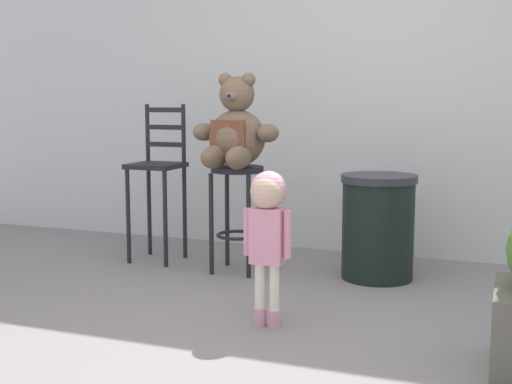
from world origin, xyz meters
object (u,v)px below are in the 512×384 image
object	(u,v)px
child_walking	(268,215)
bar_chair_empty	(158,174)
bar_stool_with_teddy	(237,198)
teddy_bear	(235,133)
trash_bin	(378,226)

from	to	relation	value
child_walking	bar_chair_empty	world-z (taller)	bar_chair_empty
bar_stool_with_teddy	teddy_bear	size ratio (longest dim) A/B	1.17
teddy_bear	child_walking	distance (m)	1.22
teddy_bear	trash_bin	xyz separation A→B (m)	(0.96, 0.20, -0.63)
bar_stool_with_teddy	child_walking	world-z (taller)	child_walking
trash_bin	teddy_bear	bearing A→B (deg)	-168.01
child_walking	trash_bin	world-z (taller)	child_walking
trash_bin	bar_chair_empty	distance (m)	1.68
trash_bin	bar_chair_empty	bearing A→B (deg)	-178.22
bar_stool_with_teddy	child_walking	distance (m)	1.19
teddy_bear	child_walking	size ratio (longest dim) A/B	0.77
bar_stool_with_teddy	child_walking	bearing A→B (deg)	-59.74
bar_stool_with_teddy	child_walking	xyz separation A→B (m)	(0.60, -1.02, 0.08)
child_walking	bar_chair_empty	xyz separation A→B (m)	(-1.29, 1.15, 0.04)
trash_bin	bar_chair_empty	world-z (taller)	bar_chair_empty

